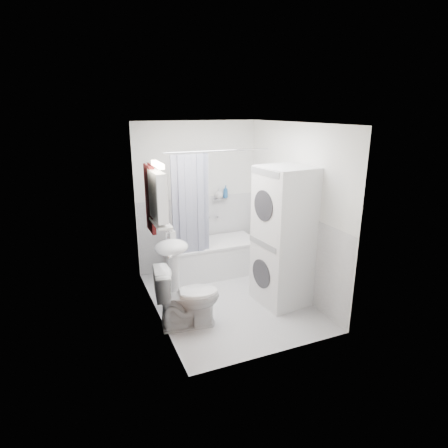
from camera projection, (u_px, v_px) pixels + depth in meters
name	position (u px, v px, depth m)	size (l,w,h in m)	color
floor	(229.00, 300.00, 5.25)	(2.60, 2.60, 0.00)	silver
room_walls	(229.00, 196.00, 4.82)	(2.60, 2.60, 2.60)	white
wainscot	(221.00, 253.00, 5.34)	(1.98, 2.58, 2.58)	white
door	(170.00, 257.00, 4.12)	(0.05, 2.00, 2.00)	brown
bathtub	(212.00, 256.00, 6.02)	(1.41, 0.67, 0.54)	white
tub_spout	(216.00, 216.00, 6.22)	(0.04, 0.04, 0.12)	silver
curtain_rod	(218.00, 151.00, 5.28)	(0.02, 0.02, 1.59)	silver
shower_curtain	(191.00, 205.00, 5.34)	(0.55, 0.02, 1.45)	#141C46
sink	(172.00, 258.00, 4.88)	(0.44, 0.37, 1.04)	white
medicine_cabinet	(158.00, 195.00, 4.55)	(0.13, 0.50, 0.71)	white
shelf	(161.00, 223.00, 4.66)	(0.18, 0.54, 0.03)	silver
shower_caddy	(219.00, 199.00, 6.14)	(0.22, 0.06, 0.02)	silver
towel	(150.00, 197.00, 4.87)	(0.07, 0.37, 0.90)	#4F1B13
washer_dryer	(285.00, 237.00, 4.97)	(0.73, 0.73, 1.87)	white
toilet	(188.00, 297.00, 4.52)	(0.44, 0.79, 0.77)	white
soap_pump	(172.00, 237.00, 4.93)	(0.08, 0.17, 0.08)	gray
shelf_bottle	(163.00, 223.00, 4.51)	(0.07, 0.18, 0.07)	gray
shelf_cup	(158.00, 216.00, 4.75)	(0.10, 0.09, 0.10)	gray
shampoo_a	(219.00, 195.00, 6.12)	(0.13, 0.17, 0.13)	gray
shampoo_b	(225.00, 195.00, 6.17)	(0.08, 0.21, 0.08)	#27609D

